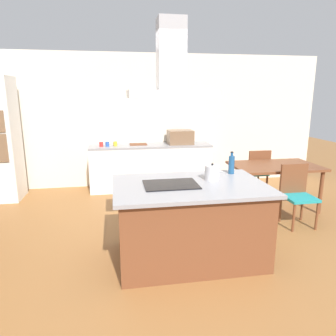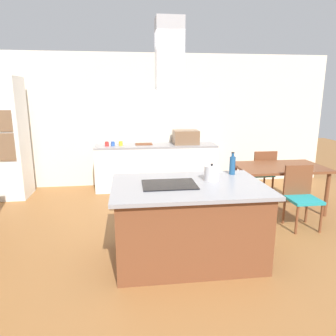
{
  "view_description": "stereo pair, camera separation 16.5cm",
  "coord_description": "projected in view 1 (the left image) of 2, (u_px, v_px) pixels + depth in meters",
  "views": [
    {
      "loc": [
        -0.82,
        -3.27,
        1.88
      ],
      "look_at": [
        -0.18,
        0.4,
        1.0
      ],
      "focal_mm": 33.16,
      "sensor_mm": 36.0,
      "label": 1
    },
    {
      "loc": [
        -0.66,
        -3.29,
        1.88
      ],
      "look_at": [
        -0.18,
        0.4,
        1.0
      ],
      "focal_mm": 33.16,
      "sensor_mm": 36.0,
      "label": 2
    }
  ],
  "objects": [
    {
      "name": "countertop_microwave",
      "position": [
        180.0,
        137.0,
        6.31
      ],
      "size": [
        0.5,
        0.38,
        0.28
      ],
      "primitive_type": "cube",
      "color": "brown",
      "rests_on": "back_counter"
    },
    {
      "name": "wall_back",
      "position": [
        154.0,
        121.0,
        6.51
      ],
      "size": [
        7.2,
        0.1,
        2.7
      ],
      "primitive_type": "cube",
      "color": "beige",
      "rests_on": "ground"
    },
    {
      "name": "dining_table",
      "position": [
        275.0,
        170.0,
        5.15
      ],
      "size": [
        1.4,
        0.9,
        0.75
      ],
      "color": "brown",
      "rests_on": "ground"
    },
    {
      "name": "cooktop",
      "position": [
        171.0,
        184.0,
        3.46
      ],
      "size": [
        0.6,
        0.44,
        0.01
      ],
      "primitive_type": "cube",
      "color": "black",
      "rests_on": "kitchen_island"
    },
    {
      "name": "coffee_mug_red",
      "position": [
        101.0,
        144.0,
        6.01
      ],
      "size": [
        0.08,
        0.08,
        0.09
      ],
      "primitive_type": "cylinder",
      "color": "red",
      "rests_on": "back_counter"
    },
    {
      "name": "tea_kettle",
      "position": [
        212.0,
        173.0,
        3.65
      ],
      "size": [
        0.23,
        0.17,
        0.2
      ],
      "color": "silver",
      "rests_on": "kitchen_island"
    },
    {
      "name": "range_hood",
      "position": [
        171.0,
        73.0,
        3.18
      ],
      "size": [
        0.9,
        0.55,
        0.78
      ],
      "color": "#ADADB2"
    },
    {
      "name": "chair_facing_island",
      "position": [
        297.0,
        191.0,
        4.55
      ],
      "size": [
        0.42,
        0.42,
        0.89
      ],
      "color": "teal",
      "rests_on": "ground"
    },
    {
      "name": "chair_facing_back_wall",
      "position": [
        256.0,
        170.0,
        5.82
      ],
      "size": [
        0.42,
        0.42,
        0.89
      ],
      "color": "teal",
      "rests_on": "ground"
    },
    {
      "name": "olive_oil_bottle",
      "position": [
        231.0,
        164.0,
        3.94
      ],
      "size": [
        0.07,
        0.07,
        0.28
      ],
      "color": "navy",
      "rests_on": "kitchen_island"
    },
    {
      "name": "cutting_board",
      "position": [
        138.0,
        144.0,
        6.25
      ],
      "size": [
        0.34,
        0.24,
        0.02
      ],
      "primitive_type": "cube",
      "color": "brown",
      "rests_on": "back_counter"
    },
    {
      "name": "kitchen_island",
      "position": [
        189.0,
        221.0,
        3.6
      ],
      "size": [
        1.72,
        1.14,
        0.9
      ],
      "color": "brown",
      "rests_on": "ground"
    },
    {
      "name": "back_counter",
      "position": [
        151.0,
        166.0,
        6.34
      ],
      "size": [
        2.42,
        0.62,
        0.9
      ],
      "color": "white",
      "rests_on": "ground"
    },
    {
      "name": "coffee_mug_yellow",
      "position": [
        115.0,
        144.0,
        6.07
      ],
      "size": [
        0.08,
        0.08,
        0.09
      ],
      "primitive_type": "cylinder",
      "color": "gold",
      "rests_on": "back_counter"
    },
    {
      "name": "coffee_mug_blue",
      "position": [
        107.0,
        144.0,
        6.03
      ],
      "size": [
        0.08,
        0.08,
        0.09
      ],
      "primitive_type": "cylinder",
      "color": "#2D56B2",
      "rests_on": "back_counter"
    },
    {
      "name": "ground",
      "position": [
        168.0,
        211.0,
        5.14
      ],
      "size": [
        16.0,
        16.0,
        0.0
      ],
      "primitive_type": "plane",
      "color": "#936033"
    }
  ]
}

